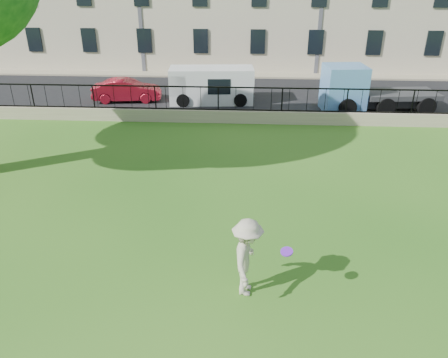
# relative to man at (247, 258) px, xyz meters

# --- Properties ---
(ground) EXTENTS (120.00, 120.00, 0.00)m
(ground) POSITION_rel_man_xyz_m (-1.51, 0.17, -0.95)
(ground) COLOR #256017
(ground) RESTS_ON ground
(retaining_wall) EXTENTS (50.00, 0.40, 0.60)m
(retaining_wall) POSITION_rel_man_xyz_m (-1.51, 12.17, -0.65)
(retaining_wall) COLOR gray
(retaining_wall) RESTS_ON ground
(iron_railing) EXTENTS (50.00, 0.05, 1.13)m
(iron_railing) POSITION_rel_man_xyz_m (-1.51, 12.17, 0.21)
(iron_railing) COLOR black
(iron_railing) RESTS_ON retaining_wall
(street) EXTENTS (60.00, 9.00, 0.01)m
(street) POSITION_rel_man_xyz_m (-1.51, 16.87, -0.94)
(street) COLOR black
(street) RESTS_ON ground
(sidewalk) EXTENTS (60.00, 1.40, 0.12)m
(sidewalk) POSITION_rel_man_xyz_m (-1.51, 22.07, -0.89)
(sidewalk) COLOR gray
(sidewalk) RESTS_ON ground
(man) EXTENTS (0.83, 1.29, 1.89)m
(man) POSITION_rel_man_xyz_m (0.00, 0.00, 0.00)
(man) COLOR #BEB49A
(man) RESTS_ON ground
(frisbee) EXTENTS (0.30, 0.29, 0.12)m
(frisbee) POSITION_rel_man_xyz_m (0.84, -0.21, 0.35)
(frisbee) COLOR purple
(red_sedan) EXTENTS (3.84, 1.73, 1.22)m
(red_sedan) POSITION_rel_man_xyz_m (-6.81, 15.50, -0.33)
(red_sedan) COLOR #B11528
(red_sedan) RESTS_ON street
(white_van) EXTENTS (4.63, 2.10, 1.89)m
(white_van) POSITION_rel_man_xyz_m (-2.11, 15.57, -0.00)
(white_van) COLOR silver
(white_van) RESTS_ON street
(blue_truck) EXTENTS (5.70, 2.52, 2.32)m
(blue_truck) POSITION_rel_man_xyz_m (6.50, 14.57, 0.21)
(blue_truck) COLOR #5E9ADE
(blue_truck) RESTS_ON street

